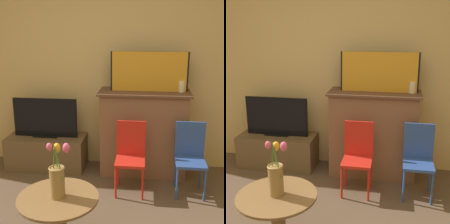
{
  "view_description": "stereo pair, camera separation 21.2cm",
  "coord_description": "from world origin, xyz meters",
  "views": [
    {
      "loc": [
        0.5,
        -1.75,
        1.78
      ],
      "look_at": [
        0.16,
        1.19,
        0.95
      ],
      "focal_mm": 50.0,
      "sensor_mm": 36.0,
      "label": 1
    },
    {
      "loc": [
        0.71,
        -1.72,
        1.78
      ],
      "look_at": [
        0.16,
        1.19,
        0.95
      ],
      "focal_mm": 50.0,
      "sensor_mm": 36.0,
      "label": 2
    }
  ],
  "objects": [
    {
      "name": "wall_back",
      "position": [
        0.0,
        2.13,
        1.35
      ],
      "size": [
        8.0,
        0.06,
        2.7
      ],
      "color": "tan",
      "rests_on": "ground"
    },
    {
      "name": "fireplace_mantel",
      "position": [
        0.47,
        1.88,
        0.53
      ],
      "size": [
        1.08,
        0.49,
        1.03
      ],
      "color": "brown",
      "rests_on": "ground"
    },
    {
      "name": "painting",
      "position": [
        0.51,
        1.88,
        1.26
      ],
      "size": [
        0.9,
        0.03,
        0.46
      ],
      "color": "black",
      "rests_on": "fireplace_mantel"
    },
    {
      "name": "mantel_candle",
      "position": [
        0.89,
        1.88,
        1.1
      ],
      "size": [
        0.07,
        0.07,
        0.13
      ],
      "color": "silver",
      "rests_on": "fireplace_mantel"
    },
    {
      "name": "tv_stand",
      "position": [
        -0.76,
        1.86,
        0.21
      ],
      "size": [
        0.99,
        0.44,
        0.42
      ],
      "color": "brown",
      "rests_on": "ground"
    },
    {
      "name": "tv_monitor",
      "position": [
        -0.76,
        1.87,
        0.66
      ],
      "size": [
        0.81,
        0.12,
        0.5
      ],
      "color": "black",
      "rests_on": "tv_stand"
    },
    {
      "name": "chair_red",
      "position": [
        0.34,
        1.4,
        0.44
      ],
      "size": [
        0.32,
        0.32,
        0.78
      ],
      "color": "red",
      "rests_on": "ground"
    },
    {
      "name": "chair_blue",
      "position": [
        0.98,
        1.45,
        0.44
      ],
      "size": [
        0.32,
        0.32,
        0.78
      ],
      "color": "#2D4C99",
      "rests_on": "ground"
    },
    {
      "name": "side_table",
      "position": [
        -0.15,
        0.29,
        0.34
      ],
      "size": [
        0.62,
        0.62,
        0.53
      ],
      "color": "brown",
      "rests_on": "ground"
    },
    {
      "name": "vase_tulips",
      "position": [
        -0.15,
        0.29,
        0.69
      ],
      "size": [
        0.19,
        0.15,
        0.46
      ],
      "color": "olive",
      "rests_on": "side_table"
    }
  ]
}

